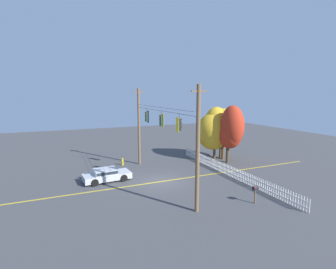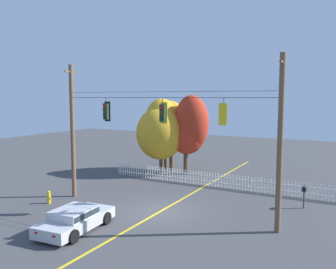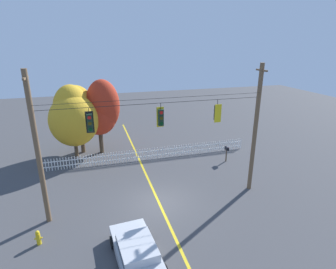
{
  "view_description": "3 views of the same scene",
  "coord_description": "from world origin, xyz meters",
  "views": [
    {
      "loc": [
        20.95,
        -8.41,
        7.99
      ],
      "look_at": [
        0.53,
        0.48,
        4.45
      ],
      "focal_mm": 27.35,
      "sensor_mm": 36.0,
      "label": 1
    },
    {
      "loc": [
        9.87,
        -17.21,
        6.56
      ],
      "look_at": [
        0.04,
        0.86,
        4.38
      ],
      "focal_mm": 37.97,
      "sensor_mm": 36.0,
      "label": 2
    },
    {
      "loc": [
        -3.66,
        -14.67,
        9.85
      ],
      "look_at": [
        0.93,
        1.12,
        4.19
      ],
      "focal_mm": 29.07,
      "sensor_mm": 36.0,
      "label": 3
    }
  ],
  "objects": [
    {
      "name": "ground",
      "position": [
        0.0,
        0.0,
        0.0
      ],
      "size": [
        80.0,
        80.0,
        0.0
      ],
      "primitive_type": "plane",
      "color": "#424244"
    },
    {
      "name": "lane_centerline_stripe",
      "position": [
        0.0,
        0.0,
        0.0
      ],
      "size": [
        0.16,
        36.0,
        0.01
      ],
      "primitive_type": "cube",
      "color": "gold",
      "rests_on": "ground"
    },
    {
      "name": "signal_support_span",
      "position": [
        0.0,
        -0.0,
        4.39
      ],
      "size": [
        13.41,
        1.1,
        8.62
      ],
      "color": "brown",
      "rests_on": "ground"
    },
    {
      "name": "traffic_signal_northbound_primary",
      "position": [
        -3.78,
        0.01,
        5.68
      ],
      "size": [
        0.43,
        0.38,
        1.45
      ],
      "color": "black"
    },
    {
      "name": "traffic_signal_eastbound_side",
      "position": [
        0.17,
        0.01,
        5.67
      ],
      "size": [
        0.43,
        0.38,
        1.45
      ],
      "color": "black"
    },
    {
      "name": "traffic_signal_northbound_secondary",
      "position": [
        3.73,
        -0.01,
        5.7
      ],
      "size": [
        0.43,
        0.38,
        1.39
      ],
      "color": "black"
    },
    {
      "name": "white_picket_fence",
      "position": [
        0.95,
        6.83,
        0.52
      ],
      "size": [
        17.89,
        0.06,
        1.03
      ],
      "color": "white",
      "rests_on": "ground"
    },
    {
      "name": "autumn_maple_near_fence",
      "position": [
        -5.04,
        10.35,
        3.8
      ],
      "size": [
        3.48,
        3.5,
        5.86
      ],
      "color": "brown",
      "rests_on": "ground"
    },
    {
      "name": "autumn_maple_mid",
      "position": [
        -5.2,
        9.12,
        3.7
      ],
      "size": [
        4.11,
        3.94,
        6.44
      ],
      "color": "brown",
      "rests_on": "ground"
    },
    {
      "name": "autumn_oak_far_east",
      "position": [
        -4.81,
        10.12,
        4.05
      ],
      "size": [
        3.19,
        2.99,
        6.26
      ],
      "color": "brown",
      "rests_on": "ground"
    },
    {
      "name": "autumn_maple_far_west",
      "position": [
        -2.8,
        9.83,
        3.92
      ],
      "size": [
        3.47,
        2.65,
        6.73
      ],
      "color": "#473828",
      "rests_on": "ground"
    },
    {
      "name": "parked_car",
      "position": [
        -2.22,
        -4.54,
        0.61
      ],
      "size": [
        2.26,
        4.4,
        1.15
      ],
      "color": "#B7BABF",
      "rests_on": "ground"
    },
    {
      "name": "fire_hydrant",
      "position": [
        -6.83,
        -1.94,
        0.4
      ],
      "size": [
        0.38,
        0.22,
        0.81
      ],
      "color": "gold",
      "rests_on": "ground"
    },
    {
      "name": "roadside_mailbox",
      "position": [
        7.16,
        4.58,
        1.09
      ],
      "size": [
        0.25,
        0.44,
        1.34
      ],
      "color": "brown",
      "rests_on": "ground"
    }
  ]
}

